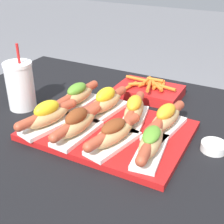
{
  "coord_description": "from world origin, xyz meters",
  "views": [
    {
      "loc": [
        0.37,
        -0.67,
        1.17
      ],
      "look_at": [
        0.01,
        -0.01,
        0.77
      ],
      "focal_mm": 50.0,
      "sensor_mm": 36.0,
      "label": 1
    }
  ],
  "objects_px": {
    "hot_dog_5": "(106,102)",
    "drink_cup": "(20,86)",
    "hot_dog_1": "(77,124)",
    "hot_dog_6": "(134,110)",
    "sauce_bowl": "(214,146)",
    "hot_dog_0": "(47,116)",
    "hot_dog_4": "(77,96)",
    "serving_tray": "(109,130)",
    "fries_basket": "(149,91)",
    "hot_dog_2": "(113,134)",
    "hot_dog_7": "(165,119)",
    "hot_dog_3": "(151,142)"
  },
  "relations": [
    {
      "from": "hot_dog_5",
      "to": "drink_cup",
      "type": "xyz_separation_m",
      "value": [
        -0.27,
        -0.06,
        0.02
      ]
    },
    {
      "from": "hot_dog_1",
      "to": "hot_dog_6",
      "type": "xyz_separation_m",
      "value": [
        0.1,
        0.14,
        -0.0
      ]
    },
    {
      "from": "hot_dog_1",
      "to": "sauce_bowl",
      "type": "relative_size",
      "value": 3.13
    },
    {
      "from": "hot_dog_1",
      "to": "hot_dog_5",
      "type": "xyz_separation_m",
      "value": [
        0.0,
        0.15,
        0.0
      ]
    },
    {
      "from": "hot_dog_0",
      "to": "hot_dog_5",
      "type": "distance_m",
      "value": 0.18
    },
    {
      "from": "sauce_bowl",
      "to": "hot_dog_4",
      "type": "bearing_deg",
      "value": 177.5
    },
    {
      "from": "hot_dog_1",
      "to": "hot_dog_6",
      "type": "relative_size",
      "value": 1.02
    },
    {
      "from": "sauce_bowl",
      "to": "serving_tray",
      "type": "bearing_deg",
      "value": -169.02
    },
    {
      "from": "hot_dog_0",
      "to": "sauce_bowl",
      "type": "bearing_deg",
      "value": 16.96
    },
    {
      "from": "hot_dog_4",
      "to": "fries_basket",
      "type": "xyz_separation_m",
      "value": [
        0.16,
        0.21,
        -0.03
      ]
    },
    {
      "from": "hot_dog_6",
      "to": "drink_cup",
      "type": "height_order",
      "value": "drink_cup"
    },
    {
      "from": "hot_dog_0",
      "to": "hot_dog_1",
      "type": "height_order",
      "value": "hot_dog_0"
    },
    {
      "from": "hot_dog_5",
      "to": "serving_tray",
      "type": "bearing_deg",
      "value": -55.91
    },
    {
      "from": "hot_dog_2",
      "to": "drink_cup",
      "type": "xyz_separation_m",
      "value": [
        -0.37,
        0.08,
        0.02
      ]
    },
    {
      "from": "serving_tray",
      "to": "hot_dog_2",
      "type": "height_order",
      "value": "hot_dog_2"
    },
    {
      "from": "hot_dog_2",
      "to": "hot_dog_7",
      "type": "xyz_separation_m",
      "value": [
        0.09,
        0.13,
        0.0
      ]
    },
    {
      "from": "hot_dog_1",
      "to": "hot_dog_7",
      "type": "distance_m",
      "value": 0.24
    },
    {
      "from": "hot_dog_0",
      "to": "hot_dog_3",
      "type": "height_order",
      "value": "hot_dog_0"
    },
    {
      "from": "hot_dog_7",
      "to": "fries_basket",
      "type": "relative_size",
      "value": 0.94
    },
    {
      "from": "hot_dog_3",
      "to": "hot_dog_7",
      "type": "bearing_deg",
      "value": 92.7
    },
    {
      "from": "hot_dog_6",
      "to": "fries_basket",
      "type": "height_order",
      "value": "hot_dog_6"
    },
    {
      "from": "hot_dog_7",
      "to": "fries_basket",
      "type": "xyz_separation_m",
      "value": [
        -0.13,
        0.22,
        -0.03
      ]
    },
    {
      "from": "hot_dog_0",
      "to": "hot_dog_6",
      "type": "xyz_separation_m",
      "value": [
        0.19,
        0.14,
        -0.0
      ]
    },
    {
      "from": "serving_tray",
      "to": "sauce_bowl",
      "type": "relative_size",
      "value": 6.6
    },
    {
      "from": "hot_dog_0",
      "to": "hot_dog_4",
      "type": "relative_size",
      "value": 0.98
    },
    {
      "from": "serving_tray",
      "to": "hot_dog_5",
      "type": "bearing_deg",
      "value": 124.09
    },
    {
      "from": "hot_dog_0",
      "to": "hot_dog_1",
      "type": "bearing_deg",
      "value": 1.49
    },
    {
      "from": "hot_dog_3",
      "to": "sauce_bowl",
      "type": "bearing_deg",
      "value": 41.15
    },
    {
      "from": "serving_tray",
      "to": "hot_dog_2",
      "type": "distance_m",
      "value": 0.1
    },
    {
      "from": "serving_tray",
      "to": "hot_dog_4",
      "type": "bearing_deg",
      "value": 154.23
    },
    {
      "from": "serving_tray",
      "to": "hot_dog_3",
      "type": "relative_size",
      "value": 2.12
    },
    {
      "from": "hot_dog_4",
      "to": "hot_dog_5",
      "type": "xyz_separation_m",
      "value": [
        0.1,
        0.0,
        0.0
      ]
    },
    {
      "from": "hot_dog_1",
      "to": "hot_dog_2",
      "type": "distance_m",
      "value": 0.11
    },
    {
      "from": "drink_cup",
      "to": "hot_dog_2",
      "type": "bearing_deg",
      "value": -12.1
    },
    {
      "from": "hot_dog_1",
      "to": "hot_dog_3",
      "type": "distance_m",
      "value": 0.2
    },
    {
      "from": "hot_dog_3",
      "to": "fries_basket",
      "type": "height_order",
      "value": "hot_dog_3"
    },
    {
      "from": "hot_dog_3",
      "to": "sauce_bowl",
      "type": "xyz_separation_m",
      "value": [
        0.13,
        0.11,
        -0.04
      ]
    },
    {
      "from": "hot_dog_5",
      "to": "hot_dog_4",
      "type": "bearing_deg",
      "value": -179.13
    },
    {
      "from": "serving_tray",
      "to": "sauce_bowl",
      "type": "height_order",
      "value": "sauce_bowl"
    },
    {
      "from": "hot_dog_1",
      "to": "drink_cup",
      "type": "relative_size",
      "value": 0.97
    },
    {
      "from": "hot_dog_2",
      "to": "sauce_bowl",
      "type": "bearing_deg",
      "value": 28.79
    },
    {
      "from": "hot_dog_3",
      "to": "hot_dog_7",
      "type": "xyz_separation_m",
      "value": [
        -0.01,
        0.12,
        0.0
      ]
    },
    {
      "from": "hot_dog_5",
      "to": "hot_dog_3",
      "type": "bearing_deg",
      "value": -33.99
    },
    {
      "from": "hot_dog_5",
      "to": "hot_dog_7",
      "type": "bearing_deg",
      "value": -4.43
    },
    {
      "from": "hot_dog_3",
      "to": "hot_dog_6",
      "type": "relative_size",
      "value": 1.01
    },
    {
      "from": "hot_dog_2",
      "to": "hot_dog_6",
      "type": "distance_m",
      "value": 0.14
    },
    {
      "from": "serving_tray",
      "to": "hot_dog_1",
      "type": "xyz_separation_m",
      "value": [
        -0.05,
        -0.07,
        0.04
      ]
    },
    {
      "from": "hot_dog_5",
      "to": "hot_dog_7",
      "type": "relative_size",
      "value": 1.0
    },
    {
      "from": "hot_dog_4",
      "to": "hot_dog_7",
      "type": "bearing_deg",
      "value": -2.62
    },
    {
      "from": "hot_dog_5",
      "to": "hot_dog_7",
      "type": "xyz_separation_m",
      "value": [
        0.19,
        -0.01,
        -0.0
      ]
    }
  ]
}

